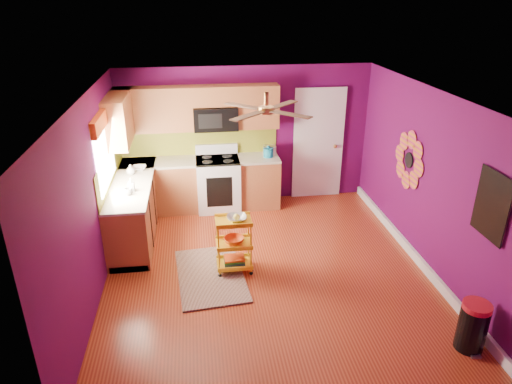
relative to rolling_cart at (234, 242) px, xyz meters
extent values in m
plane|color=maroon|center=(0.45, -0.07, -0.46)|extent=(5.00, 5.00, 0.00)
cube|color=#540949|center=(0.45, 2.43, 0.79)|extent=(4.50, 0.04, 2.50)
cube|color=#540949|center=(0.45, -2.57, 0.79)|extent=(4.50, 0.04, 2.50)
cube|color=#540949|center=(-1.80, -0.07, 0.79)|extent=(0.04, 5.00, 2.50)
cube|color=#540949|center=(2.70, -0.07, 0.79)|extent=(0.04, 5.00, 2.50)
cube|color=silver|center=(0.45, -0.07, 2.04)|extent=(4.50, 5.00, 0.04)
cube|color=white|center=(2.67, -0.07, -0.39)|extent=(0.05, 4.90, 0.14)
cube|color=brown|center=(-1.50, 1.28, -0.01)|extent=(0.60, 2.30, 0.90)
cube|color=brown|center=(-0.40, 2.13, -0.01)|extent=(2.80, 0.60, 0.90)
cube|color=beige|center=(-1.50, 1.28, 0.46)|extent=(0.63, 2.30, 0.04)
cube|color=beige|center=(-0.40, 2.13, 0.46)|extent=(2.80, 0.63, 0.04)
cube|color=black|center=(-1.50, 1.28, -0.41)|extent=(0.54, 2.30, 0.10)
cube|color=black|center=(-0.40, 2.13, -0.41)|extent=(2.80, 0.54, 0.10)
cube|color=white|center=(-0.10, 2.10, 0.00)|extent=(0.76, 0.66, 0.92)
cube|color=black|center=(-0.10, 2.10, 0.47)|extent=(0.76, 0.62, 0.03)
cube|color=white|center=(-0.10, 2.38, 0.58)|extent=(0.76, 0.06, 0.18)
cube|color=black|center=(-0.10, 1.78, -0.01)|extent=(0.45, 0.02, 0.55)
cube|color=brown|center=(-1.14, 2.27, 1.37)|extent=(1.32, 0.33, 0.75)
cube|color=brown|center=(0.64, 2.27, 1.37)|extent=(0.72, 0.33, 0.75)
cube|color=brown|center=(-0.10, 2.27, 1.57)|extent=(0.76, 0.33, 0.34)
cube|color=brown|center=(-1.63, 1.78, 1.37)|extent=(0.33, 1.30, 0.75)
cube|color=black|center=(-0.10, 2.23, 1.19)|extent=(0.76, 0.38, 0.40)
cube|color=olive|center=(-0.40, 2.42, 0.74)|extent=(2.80, 0.01, 0.51)
cube|color=olive|center=(-1.79, 1.28, 0.74)|extent=(0.01, 2.30, 0.51)
cube|color=white|center=(-1.78, 0.98, 1.09)|extent=(0.03, 1.20, 1.00)
cube|color=#CD4712|center=(-1.75, 0.98, 1.56)|extent=(0.08, 1.35, 0.22)
cube|color=white|center=(1.80, 2.41, 0.57)|extent=(0.85, 0.04, 2.05)
cube|color=white|center=(1.80, 2.39, 0.57)|extent=(0.95, 0.02, 2.15)
sphere|color=#BF8C3F|center=(2.12, 2.35, 0.54)|extent=(0.07, 0.07, 0.07)
cylinder|color=black|center=(2.68, 0.53, 0.89)|extent=(0.01, 0.24, 0.24)
cube|color=#1AA9A4|center=(2.68, -1.47, 1.09)|extent=(0.03, 0.52, 0.72)
cube|color=black|center=(2.67, -1.47, 1.09)|extent=(0.01, 0.56, 0.76)
cylinder|color=#BF8C3F|center=(0.45, 0.13, 1.96)|extent=(0.06, 0.06, 0.16)
cylinder|color=#BF8C3F|center=(0.45, 0.13, 1.82)|extent=(0.20, 0.20, 0.08)
cube|color=#4C2D19|center=(0.72, 0.40, 1.82)|extent=(0.47, 0.47, 0.01)
cube|color=#4C2D19|center=(0.18, 0.40, 1.82)|extent=(0.47, 0.47, 0.01)
cube|color=#4C2D19|center=(0.18, -0.14, 1.82)|extent=(0.47, 0.47, 0.01)
cube|color=#4C2D19|center=(0.72, -0.14, 1.82)|extent=(0.47, 0.47, 0.01)
cube|color=black|center=(-0.35, -0.10, -0.45)|extent=(1.02, 1.54, 0.02)
cylinder|color=yellow|center=(-0.23, -0.15, -0.04)|extent=(0.02, 0.02, 0.76)
cylinder|color=yellow|center=(0.21, -0.15, -0.04)|extent=(0.02, 0.02, 0.76)
cylinder|color=yellow|center=(-0.23, 0.15, -0.04)|extent=(0.02, 0.02, 0.76)
cylinder|color=yellow|center=(0.21, 0.15, -0.04)|extent=(0.02, 0.02, 0.76)
sphere|color=black|center=(-0.23, -0.15, -0.43)|extent=(0.05, 0.05, 0.05)
sphere|color=black|center=(0.21, -0.15, -0.43)|extent=(0.05, 0.05, 0.05)
sphere|color=black|center=(-0.23, 0.15, -0.43)|extent=(0.05, 0.05, 0.05)
sphere|color=black|center=(0.21, 0.15, -0.43)|extent=(0.05, 0.05, 0.05)
cube|color=yellow|center=(-0.01, 0.00, 0.32)|extent=(0.50, 0.36, 0.03)
cube|color=yellow|center=(-0.01, 0.00, -0.03)|extent=(0.50, 0.36, 0.03)
cube|color=yellow|center=(-0.01, 0.00, -0.35)|extent=(0.50, 0.36, 0.03)
imported|color=beige|center=(0.04, 0.00, 0.37)|extent=(0.27, 0.27, 0.07)
sphere|color=yellow|center=(0.04, 0.00, 0.39)|extent=(0.09, 0.09, 0.09)
imported|color=#CD4712|center=(-0.01, 0.00, 0.03)|extent=(0.28, 0.28, 0.09)
cube|color=navy|center=(-0.01, 0.00, -0.32)|extent=(0.29, 0.22, 0.04)
cube|color=#267233|center=(-0.01, 0.00, -0.29)|extent=(0.29, 0.22, 0.03)
cube|color=#CD4712|center=(-0.01, 0.00, -0.26)|extent=(0.29, 0.22, 0.03)
cylinder|color=black|center=(2.45, -1.90, -0.19)|extent=(0.35, 0.35, 0.53)
cylinder|color=#B21924|center=(2.45, -1.90, 0.10)|extent=(0.31, 0.31, 0.06)
cube|color=beige|center=(2.45, -2.05, -0.45)|extent=(0.11, 0.07, 0.03)
cylinder|color=#147798|center=(0.81, 2.12, 0.56)|extent=(0.18, 0.18, 0.16)
sphere|color=#147798|center=(0.81, 2.12, 0.66)|extent=(0.06, 0.06, 0.06)
cube|color=beige|center=(0.85, 2.21, 0.57)|extent=(0.22, 0.15, 0.18)
imported|color=#EA3F72|center=(-1.45, 0.89, 0.58)|extent=(0.09, 0.09, 0.20)
imported|color=white|center=(-1.53, 1.57, 0.57)|extent=(0.13, 0.13, 0.17)
imported|color=white|center=(-1.42, 1.77, 0.51)|extent=(0.23, 0.23, 0.06)
imported|color=white|center=(-1.48, 0.75, 0.53)|extent=(0.13, 0.13, 0.10)
camera|label=1|loc=(-0.45, -5.52, 3.21)|focal=32.00mm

